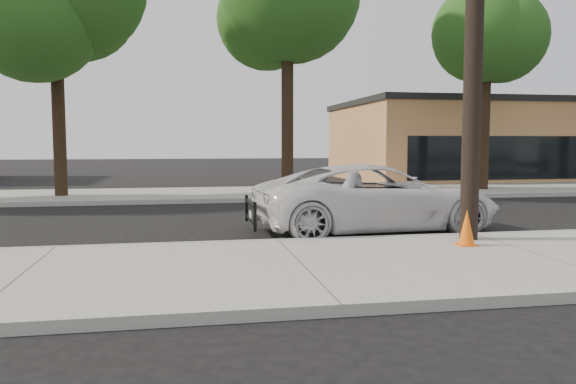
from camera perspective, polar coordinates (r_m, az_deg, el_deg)
The scene contains 10 objects.
ground at distance 12.79m, azimuth -2.57°, elevation -3.92°, with size 120.00×120.00×0.00m, color black.
near_sidewalk at distance 8.61m, azimuth 1.40°, elevation -7.79°, with size 90.00×4.40×0.15m, color gray.
far_sidewalk at distance 21.18m, azimuth -5.73°, elevation -0.19°, with size 90.00×5.00×0.15m, color gray.
curb_near at distance 10.73m, azimuth -1.02°, elevation -5.23°, with size 90.00×0.12×0.16m, color #9E9B93.
building_main at distance 33.58m, azimuth 21.48°, elevation 4.69°, with size 18.00×10.00×4.00m, color #C47C52.
tree_b at distance 21.39m, azimuth -22.13°, elevation 15.88°, with size 4.34×4.20×8.45m.
tree_c at distance 21.12m, azimuth 0.63°, elevation 18.49°, with size 4.96×4.80×9.55m.
tree_d at distance 24.10m, azimuth 20.15°, elevation 15.18°, with size 4.50×4.35×8.75m.
police_cruiser at distance 12.68m, azimuth 8.99°, elevation -0.61°, with size 2.51×5.44×1.51m, color silver.
traffic_cone at distance 10.56m, azimuth 17.69°, elevation -3.50°, with size 0.37×0.37×0.65m.
Camera 1 is at (-1.73, -12.52, 1.98)m, focal length 35.00 mm.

